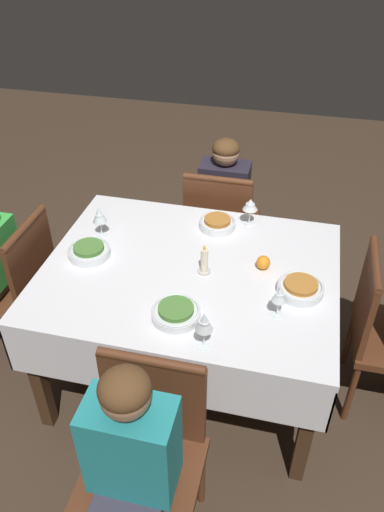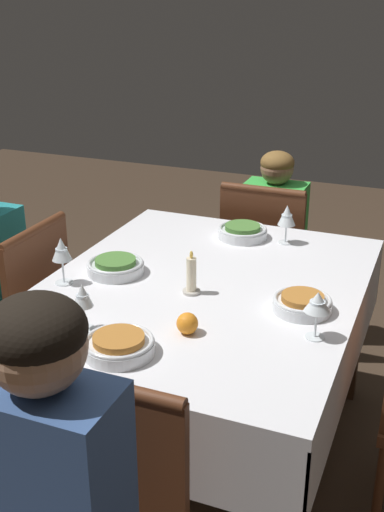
% 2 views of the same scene
% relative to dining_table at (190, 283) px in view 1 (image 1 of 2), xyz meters
% --- Properties ---
extents(ground_plane, '(8.00, 8.00, 0.00)m').
position_rel_dining_table_xyz_m(ground_plane, '(0.00, 0.00, -0.64)').
color(ground_plane, '#3D2D21').
extents(dining_table, '(1.37, 1.08, 0.73)m').
position_rel_dining_table_xyz_m(dining_table, '(0.00, 0.00, 0.00)').
color(dining_table, silver).
rests_on(dining_table, ground_plane).
extents(chair_south, '(0.44, 0.44, 0.87)m').
position_rel_dining_table_xyz_m(chair_south, '(-0.00, -0.80, -0.17)').
color(chair_south, '#562D19').
rests_on(chair_south, ground_plane).
extents(chair_north, '(0.44, 0.44, 0.87)m').
position_rel_dining_table_xyz_m(chair_north, '(-0.02, 0.80, -0.17)').
color(chair_north, '#562D19').
rests_on(chair_north, ground_plane).
extents(chair_east, '(0.44, 0.44, 0.87)m').
position_rel_dining_table_xyz_m(chair_east, '(0.95, 0.02, -0.17)').
color(chair_east, '#562D19').
rests_on(chair_east, ground_plane).
extents(person_child_dark, '(0.30, 0.33, 0.98)m').
position_rel_dining_table_xyz_m(person_child_dark, '(-0.00, -0.97, -0.10)').
color(person_child_dark, '#4C4233').
rests_on(person_child_dark, ground_plane).
extents(person_child_teal, '(0.30, 0.33, 1.05)m').
position_rel_dining_table_xyz_m(person_child_teal, '(-0.02, 0.97, -0.07)').
color(person_child_teal, '#383342').
rests_on(person_child_teal, ground_plane).
extents(bowl_west, '(0.20, 0.20, 0.06)m').
position_rel_dining_table_xyz_m(bowl_west, '(-0.51, 0.05, 0.11)').
color(bowl_west, silver).
rests_on(bowl_west, dining_table).
extents(wine_glass_west, '(0.06, 0.06, 0.15)m').
position_rel_dining_table_xyz_m(wine_glass_west, '(-0.43, 0.21, 0.20)').
color(wine_glass_west, white).
rests_on(wine_glass_west, dining_table).
extents(bowl_south, '(0.19, 0.19, 0.06)m').
position_rel_dining_table_xyz_m(bowl_south, '(-0.06, -0.37, 0.11)').
color(bowl_south, silver).
rests_on(bowl_south, dining_table).
extents(wine_glass_south, '(0.08, 0.08, 0.15)m').
position_rel_dining_table_xyz_m(wine_glass_south, '(-0.21, -0.44, 0.20)').
color(wine_glass_south, white).
rests_on(wine_glass_south, dining_table).
extents(bowl_north, '(0.21, 0.21, 0.06)m').
position_rel_dining_table_xyz_m(bowl_north, '(-0.02, 0.33, 0.11)').
color(bowl_north, silver).
rests_on(bowl_north, dining_table).
extents(wine_glass_north, '(0.07, 0.07, 0.17)m').
position_rel_dining_table_xyz_m(wine_glass_north, '(-0.17, 0.45, 0.21)').
color(wine_glass_north, white).
rests_on(wine_glass_north, dining_table).
extents(bowl_east, '(0.20, 0.20, 0.06)m').
position_rel_dining_table_xyz_m(bowl_east, '(0.50, 0.01, 0.11)').
color(bowl_east, silver).
rests_on(bowl_east, dining_table).
extents(wine_glass_east, '(0.07, 0.07, 0.16)m').
position_rel_dining_table_xyz_m(wine_glass_east, '(0.50, -0.17, 0.20)').
color(wine_glass_east, white).
rests_on(wine_glass_east, dining_table).
extents(candle_centerpiece, '(0.06, 0.06, 0.15)m').
position_rel_dining_table_xyz_m(candle_centerpiece, '(-0.07, 0.01, 0.14)').
color(candle_centerpiece, beige).
rests_on(candle_centerpiece, dining_table).
extents(orange_fruit, '(0.07, 0.07, 0.07)m').
position_rel_dining_table_xyz_m(orange_fruit, '(-0.33, -0.08, 0.12)').
color(orange_fruit, orange).
rests_on(orange_fruit, dining_table).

